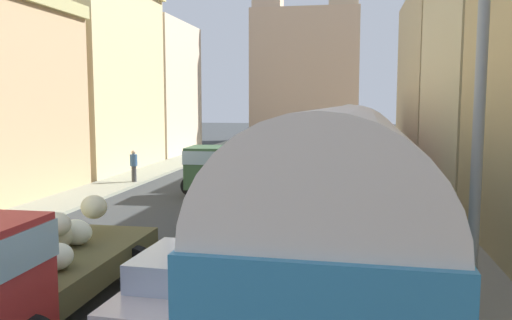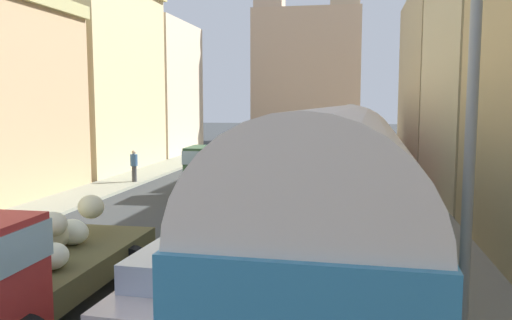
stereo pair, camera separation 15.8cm
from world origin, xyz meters
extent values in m
plane|color=#363A3B|center=(0.00, 27.00, 0.00)|extent=(154.00, 154.00, 0.00)
cube|color=gray|center=(-7.25, 27.00, 0.07)|extent=(2.50, 70.00, 0.14)
cube|color=gray|center=(7.25, 27.00, 0.07)|extent=(2.50, 70.00, 0.14)
cube|color=beige|center=(-11.31, 28.30, 5.66)|extent=(5.63, 10.45, 11.32)
cube|color=beige|center=(-11.49, 38.54, 5.35)|extent=(5.99, 9.16, 10.70)
cube|color=beige|center=(10.64, 22.70, 4.94)|extent=(4.27, 10.70, 9.88)
cube|color=tan|center=(10.65, 35.91, 5.87)|extent=(4.31, 14.64, 11.74)
cube|color=tan|center=(0.00, 53.45, 6.84)|extent=(10.93, 7.37, 13.67)
cube|color=#C8A98D|center=(-3.83, 51.60, 9.89)|extent=(2.87, 2.87, 19.78)
cube|color=#C5AA8A|center=(3.83, 51.60, 9.89)|extent=(2.87, 2.87, 19.78)
cube|color=teal|center=(4.60, 6.50, 1.76)|extent=(2.81, 9.74, 2.52)
cylinder|color=silver|center=(4.60, 6.50, 3.02)|extent=(2.76, 9.54, 2.45)
cube|color=#99B7C6|center=(4.60, 6.50, 2.31)|extent=(2.84, 8.97, 0.81)
cylinder|color=black|center=(3.51, 9.53, 0.50)|extent=(1.00, 0.35, 1.00)
cylinder|color=black|center=(5.88, 9.45, 0.50)|extent=(1.00, 0.35, 1.00)
cube|color=beige|center=(4.60, 15.50, 1.70)|extent=(2.52, 9.65, 2.40)
cylinder|color=silver|center=(4.60, 15.50, 2.90)|extent=(2.47, 9.46, 2.43)
cube|color=#99B7C6|center=(4.60, 15.50, 2.23)|extent=(2.57, 8.88, 0.77)
cylinder|color=black|center=(3.41, 18.49, 0.50)|extent=(1.00, 0.35, 1.00)
cylinder|color=black|center=(5.77, 18.49, 0.50)|extent=(1.00, 0.35, 1.00)
cylinder|color=black|center=(3.43, 12.51, 0.50)|extent=(1.00, 0.35, 1.00)
cylinder|color=black|center=(5.79, 12.51, 0.50)|extent=(1.00, 0.35, 1.00)
cube|color=red|center=(4.60, 24.50, 1.66)|extent=(2.67, 9.79, 2.33)
cylinder|color=silver|center=(4.60, 24.50, 2.83)|extent=(2.61, 9.60, 2.41)
cube|color=#99B7C6|center=(4.60, 24.50, 2.18)|extent=(2.70, 9.01, 0.75)
cylinder|color=black|center=(3.49, 27.54, 0.50)|extent=(1.00, 0.35, 1.00)
cylinder|color=black|center=(5.83, 27.49, 0.50)|extent=(1.00, 0.35, 1.00)
cylinder|color=black|center=(3.37, 21.51, 0.50)|extent=(1.00, 0.35, 1.00)
cylinder|color=black|center=(5.71, 21.46, 0.50)|extent=(1.00, 0.35, 1.00)
cube|color=red|center=(4.60, 33.50, 1.76)|extent=(2.36, 8.87, 2.52)
cylinder|color=silver|center=(4.60, 33.50, 3.02)|extent=(2.32, 8.70, 2.27)
cube|color=#99B7C6|center=(4.60, 33.50, 2.31)|extent=(2.41, 8.16, 0.81)
cylinder|color=black|center=(3.51, 36.25, 0.50)|extent=(1.00, 0.35, 1.00)
cylinder|color=black|center=(5.72, 36.24, 0.50)|extent=(1.00, 0.35, 1.00)
cylinder|color=black|center=(3.48, 30.76, 0.50)|extent=(1.00, 0.35, 1.00)
cylinder|color=black|center=(5.69, 30.75, 0.50)|extent=(1.00, 0.35, 1.00)
cube|color=brown|center=(-1.38, 8.05, 0.73)|extent=(2.26, 4.87, 0.55)
ellipsoid|color=silver|center=(-1.55, 8.54, 1.30)|extent=(1.04, 0.93, 0.60)
ellipsoid|color=beige|center=(-1.75, 8.13, 1.30)|extent=(0.83, 0.95, 0.59)
ellipsoid|color=silver|center=(-0.98, 6.82, 1.26)|extent=(0.87, 0.98, 0.52)
ellipsoid|color=beige|center=(-1.62, 7.89, 1.63)|extent=(0.97, 0.98, 0.53)
ellipsoid|color=beige|center=(-1.57, 9.50, 1.70)|extent=(1.01, 1.05, 0.59)
cylinder|color=black|center=(-0.27, 8.94, 0.45)|extent=(0.90, 0.32, 0.90)
cylinder|color=black|center=(-2.50, 8.92, 0.45)|extent=(0.90, 0.32, 0.90)
cube|color=#345634|center=(-1.39, 20.43, 1.37)|extent=(2.33, 2.20, 1.85)
cube|color=#99B7C6|center=(-1.39, 20.43, 1.89)|extent=(2.38, 2.28, 0.59)
cube|color=brown|center=(-1.51, 23.90, 0.73)|extent=(2.43, 4.92, 0.55)
ellipsoid|color=beige|center=(-1.77, 24.58, 1.30)|extent=(0.94, 0.98, 0.59)
ellipsoid|color=beige|center=(-0.99, 22.55, 1.25)|extent=(0.92, 0.86, 0.50)
ellipsoid|color=beige|center=(-1.47, 23.32, 1.26)|extent=(0.85, 0.71, 0.52)
ellipsoid|color=beige|center=(-1.67, 24.81, 1.66)|extent=(1.02, 0.86, 0.55)
ellipsoid|color=beige|center=(-1.66, 24.31, 1.70)|extent=(0.88, 1.02, 0.58)
cylinder|color=black|center=(-0.26, 20.62, 0.45)|extent=(0.90, 0.31, 0.90)
cylinder|color=black|center=(-2.52, 20.55, 0.45)|extent=(0.90, 0.31, 0.90)
cylinder|color=black|center=(-0.41, 24.80, 0.45)|extent=(0.90, 0.31, 0.90)
cylinder|color=black|center=(-2.66, 24.72, 0.45)|extent=(0.90, 0.31, 0.90)
cube|color=silver|center=(-1.99, 26.55, 0.69)|extent=(1.67, 3.89, 0.84)
cube|color=#96B6C5|center=(-1.99, 26.55, 1.40)|extent=(1.44, 2.04, 0.57)
cylinder|color=black|center=(-1.17, 25.37, 0.30)|extent=(0.60, 0.21, 0.60)
cylinder|color=black|center=(-2.75, 25.34, 0.30)|extent=(0.60, 0.21, 0.60)
cylinder|color=black|center=(-1.23, 27.76, 0.30)|extent=(0.60, 0.21, 0.60)
cylinder|color=black|center=(-2.81, 27.72, 0.30)|extent=(0.60, 0.21, 0.60)
cube|color=black|center=(-1.83, 33.53, 0.68)|extent=(1.92, 3.83, 0.83)
cube|color=#A4ACBE|center=(-1.83, 33.53, 1.34)|extent=(1.60, 2.03, 0.49)
cylinder|color=black|center=(-1.07, 32.32, 0.30)|extent=(0.60, 0.21, 0.60)
cylinder|color=black|center=(-2.74, 32.43, 0.30)|extent=(0.60, 0.21, 0.60)
cylinder|color=black|center=(-0.92, 34.62, 0.30)|extent=(0.60, 0.21, 0.60)
cylinder|color=black|center=(-2.59, 34.73, 0.30)|extent=(0.60, 0.21, 0.60)
cube|color=gray|center=(-1.42, 47.15, 0.62)|extent=(1.97, 4.25, 0.71)
cube|color=#91BDCE|center=(-1.42, 47.15, 1.21)|extent=(1.66, 2.24, 0.48)
cylinder|color=black|center=(-0.61, 45.82, 0.30)|extent=(0.60, 0.21, 0.60)
cylinder|color=black|center=(-2.37, 45.90, 0.30)|extent=(0.60, 0.21, 0.60)
cylinder|color=black|center=(-0.48, 48.40, 0.30)|extent=(0.60, 0.21, 0.60)
cylinder|color=black|center=(-2.24, 48.48, 0.30)|extent=(0.60, 0.21, 0.60)
cube|color=beige|center=(1.65, 6.70, 0.63)|extent=(1.90, 3.84, 0.71)
cube|color=#A3B0C9|center=(1.65, 6.70, 1.25)|extent=(1.61, 2.03, 0.53)
cylinder|color=black|center=(0.84, 7.91, 0.30)|extent=(0.60, 0.21, 0.60)
cylinder|color=black|center=(2.57, 7.83, 0.30)|extent=(0.60, 0.21, 0.60)
cube|color=slate|center=(1.45, 27.73, 0.69)|extent=(1.87, 3.81, 0.83)
cube|color=#A1C3CC|center=(1.45, 27.73, 1.35)|extent=(1.58, 2.01, 0.49)
cylinder|color=black|center=(0.65, 28.93, 0.30)|extent=(0.60, 0.21, 0.60)
cylinder|color=black|center=(2.35, 28.86, 0.30)|extent=(0.60, 0.21, 0.60)
cylinder|color=black|center=(0.55, 26.61, 0.30)|extent=(0.60, 0.21, 0.60)
cylinder|color=black|center=(2.25, 26.54, 0.30)|extent=(0.60, 0.21, 0.60)
cube|color=#A83330|center=(2.12, 37.09, 0.66)|extent=(1.97, 4.34, 0.78)
cube|color=#94AFC5|center=(2.12, 37.09, 1.31)|extent=(1.62, 2.30, 0.52)
cylinder|color=black|center=(1.19, 38.33, 0.30)|extent=(0.60, 0.21, 0.60)
cylinder|color=black|center=(2.86, 38.46, 0.30)|extent=(0.60, 0.21, 0.60)
cylinder|color=black|center=(1.39, 35.72, 0.30)|extent=(0.60, 0.21, 0.60)
cylinder|color=black|center=(3.05, 35.84, 0.30)|extent=(0.60, 0.21, 0.60)
cylinder|color=#3F3F40|center=(-6.45, 23.20, 0.07)|extent=(0.21, 0.21, 0.14)
cylinder|color=#3F3F40|center=(-6.45, 23.20, 0.56)|extent=(0.33, 0.33, 0.83)
cylinder|color=#395C82|center=(-6.45, 23.20, 1.28)|extent=(0.50, 0.50, 0.61)
sphere|color=tan|center=(-6.45, 23.20, 1.69)|extent=(0.22, 0.22, 0.22)
cylinder|color=gray|center=(6.50, 5.49, 3.49)|extent=(0.16, 0.16, 6.97)
camera|label=1|loc=(4.70, -2.39, 4.31)|focal=36.62mm
camera|label=2|loc=(4.86, -2.36, 4.31)|focal=36.62mm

